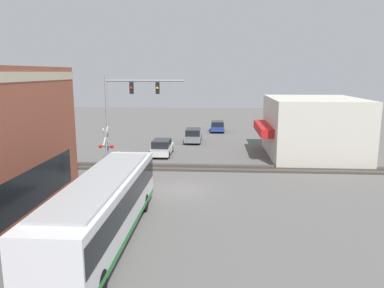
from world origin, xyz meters
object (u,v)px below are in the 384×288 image
Objects in this scene: crossing_signal at (106,147)px; parked_car_grey at (193,136)px; pedestrian_at_crossing at (119,162)px; parked_car_blue at (218,127)px; city_bus at (103,206)px; parked_car_white at (162,148)px.

parked_car_grey is (14.69, -5.79, -1.58)m from crossing_signal.
parked_car_blue is at bearing -19.41° from pedestrian_at_crossing.
crossing_signal reaches higher than parked_car_grey.
pedestrian_at_crossing is (-14.22, 5.00, 0.23)m from parked_car_grey.
parked_car_blue is (7.91, -2.80, -0.06)m from parked_car_grey.
crossing_signal is (11.35, 3.19, 0.56)m from city_bus.
pedestrian_at_crossing reaches higher than parked_car_white.
parked_car_blue is at bearing -19.50° from parked_car_grey.
pedestrian_at_crossing is at bearing 11.46° from city_bus.
parked_car_grey is at bearing 160.50° from parked_car_blue.
crossing_signal is at bearing 157.02° from parked_car_white.
parked_car_white is (18.88, -0.00, -1.03)m from city_bus.
city_bus reaches higher than parked_car_grey.
city_bus is 6.74× the size of pedestrian_at_crossing.
city_bus is at bearing 180.00° from parked_car_white.
city_bus reaches higher than pedestrian_at_crossing.
crossing_signal reaches higher than parked_car_blue.
parked_car_white is (7.53, -3.19, -1.59)m from crossing_signal.
parked_car_blue is (33.94, -5.40, -1.07)m from city_bus.
city_bus is at bearing -168.54° from pedestrian_at_crossing.
pedestrian_at_crossing is at bearing 160.64° from parked_car_grey.
crossing_signal reaches higher than city_bus.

